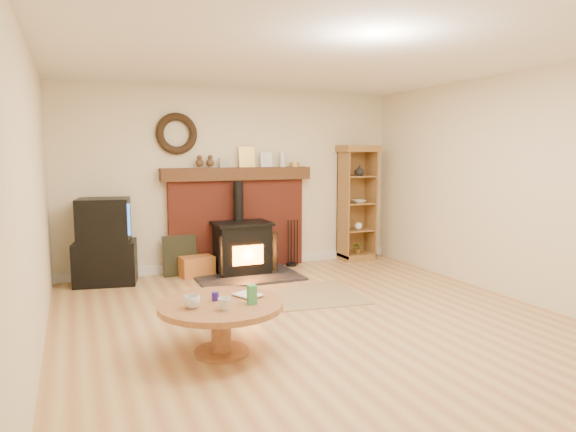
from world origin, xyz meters
name	(u,v)px	position (x,y,z in m)	size (l,w,h in m)	color
ground	(318,323)	(0.00, 0.00, 0.00)	(5.50, 5.50, 0.00)	#B17A4A
room_shell	(313,150)	(-0.02, 0.09, 1.72)	(5.02, 5.52, 2.61)	beige
chimney_breast	(238,214)	(0.00, 2.67, 0.80)	(2.20, 0.22, 1.78)	maroon
wood_stove	(243,249)	(-0.05, 2.27, 0.36)	(1.40, 1.00, 1.29)	black
area_rug	(292,296)	(0.13, 0.96, 0.01)	(1.58, 1.09, 0.01)	brown
tv_unit	(105,243)	(-1.85, 2.47, 0.53)	(0.84, 0.65, 1.11)	black
curio_cabinet	(356,203)	(1.92, 2.55, 0.91)	(0.58, 0.42, 1.80)	brown
firelog_box	(197,266)	(-0.68, 2.40, 0.14)	(0.44, 0.28, 0.28)	gold
leaning_painting	(180,255)	(-0.87, 2.55, 0.28)	(0.47, 0.03, 0.56)	black
fire_tools	(292,256)	(0.79, 2.50, 0.16)	(0.19, 0.16, 0.70)	black
coffee_table	(221,312)	(-1.10, -0.39, 0.36)	(1.06, 1.06, 0.61)	brown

